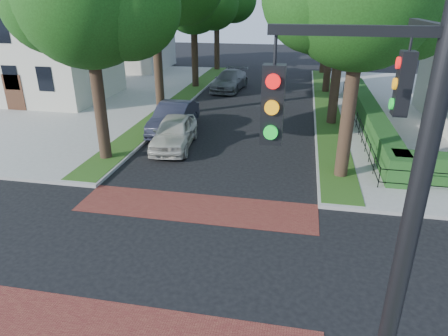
{
  "coord_description": "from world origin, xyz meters",
  "views": [
    {
      "loc": [
        3.54,
        -9.55,
        7.3
      ],
      "look_at": [
        1.01,
        3.46,
        1.6
      ],
      "focal_mm": 32.0,
      "sensor_mm": 36.0,
      "label": 1
    }
  ],
  "objects": [
    {
      "name": "ground",
      "position": [
        0.0,
        0.0,
        0.0
      ],
      "size": [
        120.0,
        120.0,
        0.0
      ],
      "primitive_type": "plane",
      "color": "black",
      "rests_on": "ground"
    },
    {
      "name": "sidewalk_nw",
      "position": [
        -19.5,
        19.0,
        0.07
      ],
      "size": [
        30.0,
        30.0,
        0.15
      ],
      "primitive_type": "cube",
      "color": "gray",
      "rests_on": "ground"
    },
    {
      "name": "crosswalk_far",
      "position": [
        0.0,
        3.2,
        0.01
      ],
      "size": [
        9.0,
        2.2,
        0.01
      ],
      "primitive_type": "cube",
      "color": "maroon",
      "rests_on": "ground"
    },
    {
      "name": "grass_strip_ne",
      "position": [
        5.4,
        19.1,
        0.16
      ],
      "size": [
        1.6,
        29.8,
        0.02
      ],
      "primitive_type": "cube",
      "color": "#224313",
      "rests_on": "sidewalk_ne"
    },
    {
      "name": "grass_strip_nw",
      "position": [
        -5.4,
        19.1,
        0.16
      ],
      "size": [
        1.6,
        29.8,
        0.02
      ],
      "primitive_type": "cube",
      "color": "#224313",
      "rests_on": "sidewalk_nw"
    },
    {
      "name": "tree_right_far",
      "position": [
        5.6,
        24.22,
        6.91
      ],
      "size": [
        7.25,
        6.23,
        9.74
      ],
      "color": "black",
      "rests_on": "sidewalk_ne"
    },
    {
      "name": "hedge_main_road",
      "position": [
        7.7,
        15.0,
        0.75
      ],
      "size": [
        1.0,
        18.0,
        1.2
      ],
      "primitive_type": "cube",
      "color": "#19491A",
      "rests_on": "sidewalk_ne"
    },
    {
      "name": "fence_main_road",
      "position": [
        6.9,
        15.0,
        0.6
      ],
      "size": [
        0.06,
        18.0,
        0.9
      ],
      "primitive_type": null,
      "color": "black",
      "rests_on": "sidewalk_ne"
    },
    {
      "name": "house_left_near",
      "position": [
        -15.49,
        17.99,
        5.04
      ],
      "size": [
        10.0,
        9.0,
        10.14
      ],
      "color": "beige",
      "rests_on": "sidewalk_nw"
    },
    {
      "name": "house_left_far",
      "position": [
        -15.49,
        31.99,
        5.04
      ],
      "size": [
        10.0,
        9.0,
        10.14
      ],
      "color": "beige",
      "rests_on": "sidewalk_nw"
    },
    {
      "name": "traffic_signal",
      "position": [
        4.89,
        -4.41,
        4.71
      ],
      "size": [
        2.17,
        2.0,
        8.0
      ],
      "color": "black",
      "rests_on": "sidewalk_se"
    },
    {
      "name": "parked_car_front",
      "position": [
        -2.79,
        9.41,
        0.81
      ],
      "size": [
        2.36,
        4.93,
        1.63
      ],
      "primitive_type": "imported",
      "rotation": [
        0.0,
        0.0,
        0.1
      ],
      "color": "beige",
      "rests_on": "ground"
    },
    {
      "name": "parked_car_middle",
      "position": [
        -3.6,
        11.88,
        0.84
      ],
      "size": [
        1.79,
        5.12,
        1.69
      ],
      "primitive_type": "imported",
      "rotation": [
        0.0,
        0.0,
        0.0
      ],
      "color": "#202230",
      "rests_on": "ground"
    },
    {
      "name": "parked_car_rear",
      "position": [
        -2.47,
        23.78,
        0.8
      ],
      "size": [
        2.74,
        5.7,
        1.6
      ],
      "primitive_type": "imported",
      "rotation": [
        0.0,
        0.0,
        -0.09
      ],
      "color": "slate",
      "rests_on": "ground"
    }
  ]
}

